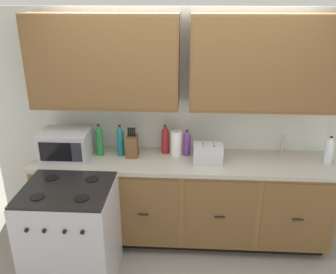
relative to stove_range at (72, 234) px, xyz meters
name	(u,v)px	position (x,y,z in m)	size (l,w,h in m)	color
ground_plane	(181,256)	(0.97, 0.33, -0.47)	(8.00, 8.00, 0.00)	gray
wall_unit	(184,87)	(0.97, 0.83, 1.14)	(4.12, 0.40, 2.35)	silver
counter_run	(182,199)	(0.97, 0.63, 0.01)	(2.95, 0.64, 0.93)	black
stove_range	(72,234)	(0.00, 0.00, 0.00)	(0.76, 0.68, 0.95)	#B7B7BC
microwave	(66,145)	(-0.19, 0.61, 0.60)	(0.48, 0.37, 0.28)	#B7B7BC
toaster	(208,153)	(1.21, 0.58, 0.56)	(0.28, 0.18, 0.19)	#B7B7BC
knife_block	(132,146)	(0.46, 0.68, 0.58)	(0.11, 0.14, 0.31)	brown
sink_faucet	(282,144)	(1.98, 0.84, 0.56)	(0.02, 0.02, 0.20)	#B2B5BA
paper_towel_roll	(176,143)	(0.90, 0.74, 0.59)	(0.12, 0.12, 0.26)	white
bottle_clear	(329,150)	(2.37, 0.63, 0.60)	(0.08, 0.08, 0.28)	silver
bottle_green	(99,140)	(0.13, 0.70, 0.62)	(0.07, 0.07, 0.33)	#237A38
bottle_violet	(187,143)	(1.01, 0.75, 0.59)	(0.07, 0.07, 0.27)	#663384
bottle_teal	(120,141)	(0.34, 0.71, 0.62)	(0.07, 0.07, 0.32)	#1E707A
bottle_red	(165,139)	(0.78, 0.79, 0.61)	(0.08, 0.08, 0.30)	maroon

